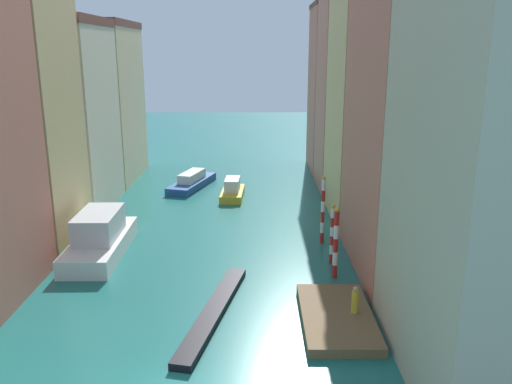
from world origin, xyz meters
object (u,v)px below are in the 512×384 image
object	(u,v)px
mooring_pole_1	(332,233)
mooring_pole_2	(323,209)
mooring_pole_0	(336,242)
motorboat_1	(232,190)
waterfront_dock	(337,317)
person_on_dock	(355,300)
gondola_black	(214,311)
vaporetto_white	(100,238)
motorboat_0	(192,181)

from	to	relation	value
mooring_pole_1	mooring_pole_2	size ratio (longest dim) A/B	0.80
mooring_pole_0	motorboat_1	distance (m)	19.82
waterfront_dock	person_on_dock	xyz separation A→B (m)	(0.92, 0.07, 0.93)
mooring_pole_0	motorboat_1	world-z (taller)	mooring_pole_0
person_on_dock	mooring_pole_0	size ratio (longest dim) A/B	0.32
mooring_pole_2	gondola_black	world-z (taller)	mooring_pole_2
person_on_dock	mooring_pole_1	xyz separation A→B (m)	(-0.12, 7.80, 0.91)
vaporetto_white	gondola_black	xyz separation A→B (m)	(8.53, -8.78, -0.98)
mooring_pole_1	vaporetto_white	size ratio (longest dim) A/B	0.44
mooring_pole_2	motorboat_1	size ratio (longest dim) A/B	0.99
person_on_dock	mooring_pole_0	xyz separation A→B (m)	(-0.25, 5.41, 1.18)
gondola_black	mooring_pole_0	bearing A→B (deg)	33.59
motorboat_0	vaporetto_white	bearing A→B (deg)	-102.85
mooring_pole_1	motorboat_1	world-z (taller)	mooring_pole_1
vaporetto_white	motorboat_1	world-z (taller)	vaporetto_white
person_on_dock	gondola_black	size ratio (longest dim) A/B	0.14
gondola_black	mooring_pole_1	bearing A→B (deg)	44.44
mooring_pole_0	mooring_pole_2	world-z (taller)	mooring_pole_2
person_on_dock	motorboat_1	distance (m)	24.95
mooring_pole_1	mooring_pole_2	bearing A→B (deg)	92.76
person_on_dock	vaporetto_white	world-z (taller)	vaporetto_white
gondola_black	motorboat_0	world-z (taller)	motorboat_0
waterfront_dock	motorboat_1	size ratio (longest dim) A/B	1.35
mooring_pole_0	vaporetto_white	size ratio (longest dim) A/B	0.50
vaporetto_white	motorboat_0	distance (m)	18.82
motorboat_0	gondola_black	bearing A→B (deg)	-80.88
mooring_pole_2	mooring_pole_1	bearing A→B (deg)	-87.24
waterfront_dock	gondola_black	world-z (taller)	waterfront_dock
person_on_dock	vaporetto_white	bearing A→B (deg)	149.36
mooring_pole_2	motorboat_1	bearing A→B (deg)	119.97
gondola_black	person_on_dock	bearing A→B (deg)	-5.10
person_on_dock	motorboat_0	bearing A→B (deg)	112.93
waterfront_dock	gondola_black	xyz separation A→B (m)	(-6.48, 0.73, -0.05)
mooring_pole_1	motorboat_0	xyz separation A→B (m)	(-11.63, 19.98, -1.49)
mooring_pole_2	motorboat_1	distance (m)	14.32
vaporetto_white	gondola_black	world-z (taller)	vaporetto_white
waterfront_dock	motorboat_1	xyz separation A→B (m)	(-6.48, 23.89, 0.45)
mooring_pole_0	motorboat_0	bearing A→B (deg)	117.20
person_on_dock	vaporetto_white	size ratio (longest dim) A/B	0.16
person_on_dock	mooring_pole_1	size ratio (longest dim) A/B	0.36
mooring_pole_2	motorboat_0	xyz separation A→B (m)	(-11.45, 16.25, -1.98)
mooring_pole_1	vaporetto_white	bearing A→B (deg)	174.07
mooring_pole_1	motorboat_0	size ratio (longest dim) A/B	0.49
mooring_pole_2	motorboat_0	distance (m)	19.98
person_on_dock	waterfront_dock	bearing A→B (deg)	-175.90
waterfront_dock	motorboat_1	bearing A→B (deg)	105.17
vaporetto_white	mooring_pole_1	bearing A→B (deg)	-5.93
mooring_pole_1	motorboat_1	distance (m)	17.65
vaporetto_white	person_on_dock	bearing A→B (deg)	-30.64
waterfront_dock	mooring_pole_1	distance (m)	8.11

